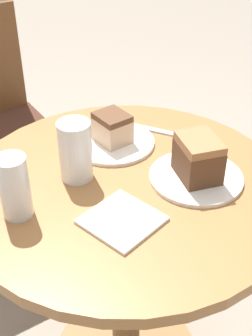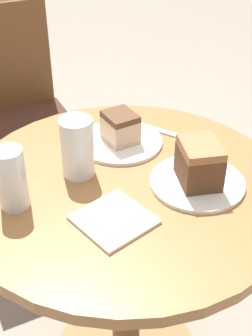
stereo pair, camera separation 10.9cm
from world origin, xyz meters
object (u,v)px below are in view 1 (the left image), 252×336
Objects in this scene: cake_slice_near at (112,128)px; glass_lemonade at (15,189)px; plate_far at (196,177)px; cake_slice_far at (198,158)px; glass_water at (76,154)px; plate_near at (113,142)px.

cake_slice_near is 0.62× the size of glass_lemonade.
plate_far is 0.06m from cake_slice_far.
plate_far is 1.52× the size of glass_water.
glass_lemonade is (-0.39, 0.15, 0.06)m from plate_far.
cake_slice_near is 0.67× the size of cake_slice_far.
glass_water reaches higher than plate_near.
cake_slice_far is (0.00, -0.00, 0.06)m from plate_far.
cake_slice_near is at bearing 103.29° from cake_slice_far.
plate_far is 1.67× the size of cake_slice_far.
cake_slice_near is at bearing 0.00° from plate_near.
glass_lemonade is at bearing -163.40° from cake_slice_near.
cake_slice_near reaches higher than plate_near.
cake_slice_near is at bearing 22.40° from glass_water.
plate_far is (0.06, -0.25, 0.00)m from plate_near.
cake_slice_near is 0.17m from glass_water.
cake_slice_far is at bearing -90.00° from plate_far.
plate_near is 0.18m from glass_water.
glass_water is (-0.22, 0.19, 0.00)m from cake_slice_far.
plate_near is 0.04m from cake_slice_near.
glass_water is at bearing -157.60° from plate_near.
plate_near is at bearing 16.60° from glass_lemonade.
glass_lemonade is (-0.33, -0.10, 0.02)m from cake_slice_near.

